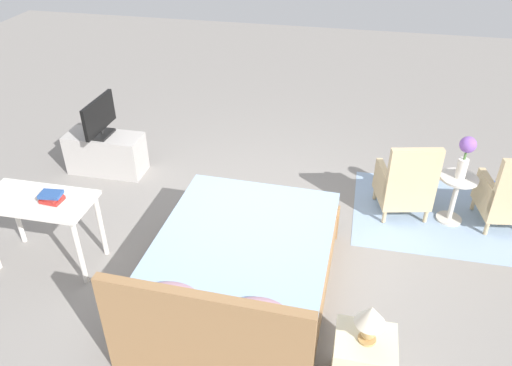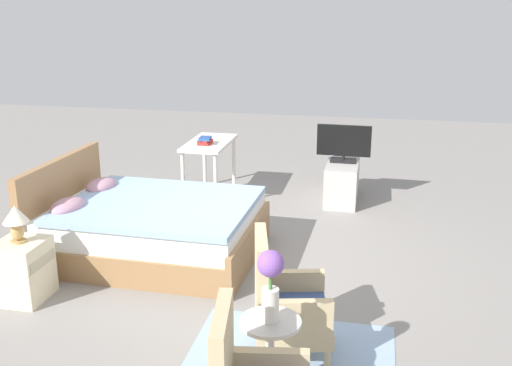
# 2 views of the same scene
# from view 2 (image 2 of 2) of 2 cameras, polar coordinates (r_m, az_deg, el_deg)

# --- Properties ---
(ground_plane) EXTENTS (16.00, 16.00, 0.00)m
(ground_plane) POSITION_cam_2_polar(r_m,az_deg,el_deg) (6.01, -1.35, -7.60)
(ground_plane) COLOR gray
(bed) EXTENTS (1.62, 2.12, 0.96)m
(bed) POSITION_cam_2_polar(r_m,az_deg,el_deg) (6.17, -10.18, -4.18)
(bed) COLOR #997047
(bed) RESTS_ON ground_plane
(armchair_by_window_right) EXTENTS (0.65, 0.65, 0.92)m
(armchair_by_window_right) POSITION_cam_2_polar(r_m,az_deg,el_deg) (4.43, 2.75, -11.61)
(armchair_by_window_right) COLOR #CCB284
(armchair_by_window_right) RESTS_ON floor_rug
(side_table) EXTENTS (0.40, 0.40, 0.56)m
(side_table) POSITION_cam_2_polar(r_m,az_deg,el_deg) (3.99, 1.34, -15.55)
(side_table) COLOR beige
(side_table) RESTS_ON ground_plane
(flower_vase) EXTENTS (0.17, 0.17, 0.48)m
(flower_vase) POSITION_cam_2_polar(r_m,az_deg,el_deg) (3.75, 1.39, -9.06)
(flower_vase) COLOR silver
(flower_vase) RESTS_ON side_table
(nightstand) EXTENTS (0.44, 0.41, 0.53)m
(nightstand) POSITION_cam_2_polar(r_m,az_deg,el_deg) (5.61, -21.36, -7.75)
(nightstand) COLOR beige
(nightstand) RESTS_ON ground_plane
(table_lamp) EXTENTS (0.22, 0.22, 0.33)m
(table_lamp) POSITION_cam_2_polar(r_m,az_deg,el_deg) (5.43, -21.90, -3.15)
(table_lamp) COLOR tan
(table_lamp) RESTS_ON nightstand
(tv_stand) EXTENTS (0.96, 0.40, 0.51)m
(tv_stand) POSITION_cam_2_polar(r_m,az_deg,el_deg) (7.85, 8.21, 0.22)
(tv_stand) COLOR #B7B2AD
(tv_stand) RESTS_ON ground_plane
(tv_flatscreen) EXTENTS (0.21, 0.69, 0.48)m
(tv_flatscreen) POSITION_cam_2_polar(r_m,az_deg,el_deg) (7.72, 8.37, 3.78)
(tv_flatscreen) COLOR black
(tv_flatscreen) RESTS_ON tv_stand
(vanity_desk) EXTENTS (1.04, 0.52, 0.75)m
(vanity_desk) POSITION_cam_2_polar(r_m,az_deg,el_deg) (7.81, -4.47, 3.16)
(vanity_desk) COLOR silver
(vanity_desk) RESTS_ON ground_plane
(book_stack) EXTENTS (0.21, 0.17, 0.09)m
(book_stack) POSITION_cam_2_polar(r_m,az_deg,el_deg) (7.61, -4.87, 4.03)
(book_stack) COLOR #AD2823
(book_stack) RESTS_ON vanity_desk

